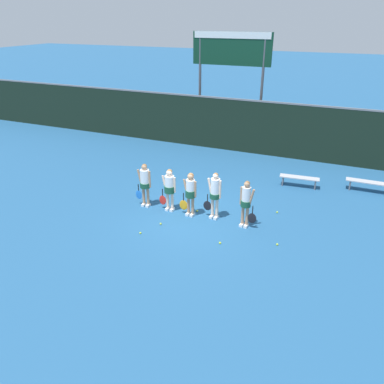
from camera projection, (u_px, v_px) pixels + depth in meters
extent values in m
plane|color=#235684|center=(191.00, 214.00, 13.55)|extent=(140.00, 140.00, 0.00)
cube|color=black|center=(248.00, 127.00, 19.11)|extent=(60.00, 0.06, 2.67)
cube|color=slate|center=(249.00, 100.00, 18.52)|extent=(60.00, 0.08, 0.08)
cylinder|color=#515156|center=(200.00, 87.00, 20.81)|extent=(0.14, 0.14, 5.78)
cylinder|color=#515156|center=(261.00, 92.00, 19.58)|extent=(0.14, 0.14, 5.78)
cube|color=#0F3823|center=(232.00, 49.00, 19.31)|extent=(4.24, 0.12, 1.64)
cube|color=white|center=(232.00, 35.00, 18.97)|extent=(4.07, 0.02, 0.33)
cube|color=#B2B2B7|center=(300.00, 177.00, 15.56)|extent=(1.63, 0.50, 0.04)
cylinder|color=slate|center=(315.00, 183.00, 15.57)|extent=(0.06, 0.06, 0.40)
cylinder|color=slate|center=(315.00, 185.00, 15.36)|extent=(0.06, 0.06, 0.40)
cylinder|color=slate|center=(283.00, 179.00, 15.94)|extent=(0.06, 0.06, 0.40)
cylinder|color=slate|center=(283.00, 181.00, 15.73)|extent=(0.06, 0.06, 0.40)
cube|color=#B2B2B7|center=(374.00, 183.00, 15.04)|extent=(2.14, 0.37, 0.04)
cylinder|color=slate|center=(350.00, 183.00, 15.55)|extent=(0.06, 0.06, 0.40)
cylinder|color=slate|center=(350.00, 186.00, 15.34)|extent=(0.06, 0.06, 0.40)
cylinder|color=tan|center=(148.00, 197.00, 13.95)|extent=(0.10, 0.10, 0.80)
cylinder|color=tan|center=(144.00, 196.00, 14.02)|extent=(0.10, 0.10, 0.80)
cube|color=white|center=(148.00, 205.00, 14.08)|extent=(0.11, 0.24, 0.09)
cube|color=white|center=(144.00, 204.00, 14.14)|extent=(0.11, 0.24, 0.09)
cylinder|color=#194C33|center=(145.00, 185.00, 13.79)|extent=(0.39, 0.39, 0.19)
cylinder|color=white|center=(145.00, 178.00, 13.67)|extent=(0.34, 0.34, 0.66)
sphere|color=tan|center=(144.00, 167.00, 13.49)|extent=(0.20, 0.20, 0.20)
sphere|color=olive|center=(144.00, 166.00, 13.49)|extent=(0.19, 0.19, 0.19)
cylinder|color=tan|center=(140.00, 178.00, 13.75)|extent=(0.21, 0.08, 0.63)
cylinder|color=tan|center=(150.00, 179.00, 13.61)|extent=(0.08, 0.08, 0.63)
cylinder|color=black|center=(138.00, 187.00, 13.93)|extent=(0.03, 0.03, 0.25)
ellipsoid|color=blue|center=(139.00, 195.00, 14.06)|extent=(0.26, 0.03, 0.35)
cylinder|color=beige|center=(172.00, 201.00, 13.65)|extent=(0.10, 0.10, 0.76)
cylinder|color=beige|center=(168.00, 200.00, 13.72)|extent=(0.10, 0.10, 0.76)
cube|color=white|center=(172.00, 210.00, 13.77)|extent=(0.11, 0.24, 0.09)
cube|color=white|center=(168.00, 209.00, 13.84)|extent=(0.11, 0.24, 0.09)
cylinder|color=#194C33|center=(170.00, 189.00, 13.48)|extent=(0.39, 0.39, 0.25)
cylinder|color=white|center=(170.00, 184.00, 13.39)|extent=(0.34, 0.34, 0.60)
sphere|color=beige|center=(169.00, 173.00, 13.21)|extent=(0.22, 0.22, 0.22)
sphere|color=olive|center=(169.00, 172.00, 13.22)|extent=(0.21, 0.21, 0.21)
cylinder|color=beige|center=(164.00, 183.00, 13.47)|extent=(0.19, 0.08, 0.58)
cylinder|color=beige|center=(175.00, 185.00, 13.33)|extent=(0.08, 0.08, 0.57)
cylinder|color=black|center=(162.00, 192.00, 13.65)|extent=(0.03, 0.03, 0.27)
ellipsoid|color=red|center=(163.00, 200.00, 13.78)|extent=(0.28, 0.03, 0.37)
cylinder|color=tan|center=(193.00, 206.00, 13.29)|extent=(0.10, 0.10, 0.78)
cylinder|color=tan|center=(188.00, 205.00, 13.36)|extent=(0.10, 0.10, 0.78)
cube|color=white|center=(192.00, 215.00, 13.41)|extent=(0.13, 0.25, 0.09)
cube|color=white|center=(188.00, 214.00, 13.49)|extent=(0.13, 0.25, 0.09)
cylinder|color=#194C33|center=(191.00, 193.00, 13.12)|extent=(0.36, 0.36, 0.25)
cylinder|color=white|center=(191.00, 188.00, 13.03)|extent=(0.32, 0.32, 0.61)
sphere|color=tan|center=(191.00, 177.00, 12.85)|extent=(0.23, 0.23, 0.23)
sphere|color=olive|center=(191.00, 176.00, 12.85)|extent=(0.21, 0.21, 0.21)
cylinder|color=tan|center=(186.00, 187.00, 13.12)|extent=(0.20, 0.09, 0.59)
cylinder|color=tan|center=(195.00, 189.00, 12.95)|extent=(0.08, 0.08, 0.58)
cylinder|color=black|center=(183.00, 197.00, 13.30)|extent=(0.03, 0.03, 0.28)
ellipsoid|color=orange|center=(184.00, 205.00, 13.44)|extent=(0.31, 0.03, 0.39)
cylinder|color=beige|center=(217.00, 208.00, 13.10)|extent=(0.10, 0.10, 0.82)
cylinder|color=beige|center=(212.00, 207.00, 13.17)|extent=(0.10, 0.10, 0.82)
cube|color=white|center=(216.00, 218.00, 13.23)|extent=(0.14, 0.25, 0.09)
cube|color=white|center=(212.00, 216.00, 13.31)|extent=(0.14, 0.25, 0.09)
cylinder|color=#194C33|center=(215.00, 195.00, 12.93)|extent=(0.36, 0.36, 0.18)
cylinder|color=white|center=(215.00, 188.00, 12.81)|extent=(0.32, 0.32, 0.69)
sphere|color=beige|center=(216.00, 176.00, 12.62)|extent=(0.19, 0.19, 0.19)
sphere|color=olive|center=(216.00, 175.00, 12.63)|extent=(0.18, 0.18, 0.18)
cylinder|color=beige|center=(210.00, 187.00, 12.91)|extent=(0.22, 0.10, 0.66)
cylinder|color=beige|center=(220.00, 190.00, 12.73)|extent=(0.08, 0.08, 0.66)
cylinder|color=black|center=(208.00, 198.00, 13.11)|extent=(0.03, 0.03, 0.26)
ellipsoid|color=black|center=(207.00, 206.00, 13.24)|extent=(0.30, 0.03, 0.37)
cylinder|color=tan|center=(247.00, 216.00, 12.59)|extent=(0.10, 0.10, 0.79)
cylinder|color=tan|center=(243.00, 215.00, 12.66)|extent=(0.10, 0.10, 0.79)
cube|color=white|center=(246.00, 226.00, 12.71)|extent=(0.14, 0.25, 0.09)
cube|color=white|center=(242.00, 225.00, 12.78)|extent=(0.14, 0.25, 0.09)
cylinder|color=#194C33|center=(246.00, 203.00, 12.42)|extent=(0.33, 0.33, 0.21)
cylinder|color=white|center=(246.00, 196.00, 12.31)|extent=(0.29, 0.29, 0.67)
sphere|color=tan|center=(247.00, 184.00, 12.12)|extent=(0.19, 0.19, 0.19)
sphere|color=olive|center=(247.00, 184.00, 12.13)|extent=(0.18, 0.18, 0.18)
cylinder|color=tan|center=(251.00, 198.00, 12.23)|extent=(0.21, 0.10, 0.64)
cylinder|color=tan|center=(241.00, 196.00, 12.39)|extent=(0.08, 0.08, 0.63)
cylinder|color=black|center=(253.00, 210.00, 12.36)|extent=(0.03, 0.03, 0.27)
ellipsoid|color=black|center=(252.00, 218.00, 12.49)|extent=(0.29, 0.03, 0.37)
sphere|color=#CCE033|center=(161.00, 224.00, 12.86)|extent=(0.07, 0.07, 0.07)
sphere|color=#CCE033|center=(197.00, 211.00, 13.71)|extent=(0.07, 0.07, 0.07)
sphere|color=#CCE033|center=(140.00, 233.00, 12.32)|extent=(0.06, 0.06, 0.06)
sphere|color=#CCE033|center=(277.00, 212.00, 13.62)|extent=(0.07, 0.07, 0.07)
sphere|color=#CCE033|center=(220.00, 243.00, 11.77)|extent=(0.07, 0.07, 0.07)
sphere|color=#CCE033|center=(277.00, 244.00, 11.70)|extent=(0.07, 0.07, 0.07)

